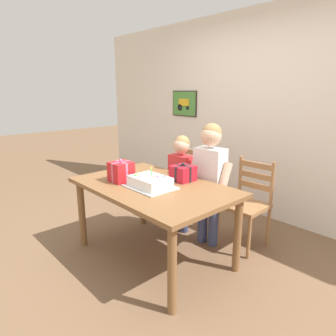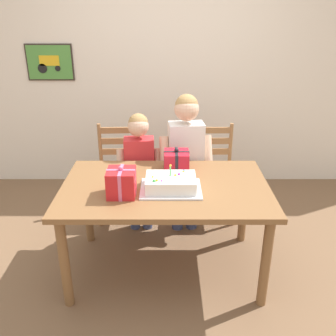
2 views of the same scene
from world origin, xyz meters
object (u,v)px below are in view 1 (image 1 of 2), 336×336
object	(u,v)px
chair_right	(247,203)
gift_box_red_large	(183,173)
gift_box_beside_cake	(121,172)
child_younger	(181,174)
chair_left	(184,183)
dining_table	(153,194)
child_older	(210,173)
birthday_cake	(150,182)

from	to	relation	value
chair_right	gift_box_red_large	bearing A→B (deg)	-122.69
gift_box_beside_cake	child_younger	bearing A→B (deg)	84.87
chair_left	chair_right	distance (m)	0.93
dining_table	child_older	size ratio (longest dim) A/B	1.19
birthday_cake	chair_right	bearing A→B (deg)	66.25
dining_table	gift_box_red_large	size ratio (longest dim) A/B	7.52
dining_table	chair_right	size ratio (longest dim) A/B	1.68
birthday_cake	child_older	world-z (taller)	child_older
birthday_cake	gift_box_beside_cake	bearing A→B (deg)	-166.79
chair_left	child_older	bearing A→B (deg)	-23.48
birthday_cake	chair_left	world-z (taller)	birthday_cake
dining_table	gift_box_red_large	distance (m)	0.36
gift_box_red_large	chair_right	bearing A→B (deg)	57.31
chair_left	child_younger	distance (m)	0.42
gift_box_red_large	chair_left	world-z (taller)	gift_box_red_large
chair_left	chair_right	bearing A→B (deg)	0.00
child_older	chair_left	bearing A→B (deg)	156.52
dining_table	chair_right	world-z (taller)	chair_right
dining_table	chair_right	bearing A→B (deg)	62.55
child_younger	chair_right	bearing A→B (deg)	21.78
child_older	child_younger	distance (m)	0.43
child_older	gift_box_beside_cake	bearing A→B (deg)	-122.57
gift_box_red_large	child_younger	distance (m)	0.47
gift_box_beside_cake	child_older	size ratio (longest dim) A/B	0.17
dining_table	child_younger	bearing A→B (deg)	111.26
gift_box_beside_cake	chair_left	bearing A→B (deg)	98.71
birthday_cake	child_younger	world-z (taller)	child_younger
gift_box_beside_cake	child_older	xyz separation A→B (m)	(0.48, 0.76, -0.06)
dining_table	chair_right	xyz separation A→B (m)	(0.46, 0.89, -0.19)
birthday_cake	child_older	xyz separation A→B (m)	(0.14, 0.68, -0.01)
gift_box_red_large	chair_left	xyz separation A→B (m)	(-0.55, 0.58, -0.36)
child_older	gift_box_red_large	bearing A→B (deg)	-106.71
dining_table	child_younger	distance (m)	0.65
gift_box_beside_cake	chair_left	xyz separation A→B (m)	(-0.16, 1.04, -0.38)
dining_table	child_younger	world-z (taller)	child_younger
gift_box_red_large	child_younger	size ratio (longest dim) A/B	0.18
chair_left	chair_right	world-z (taller)	same
gift_box_red_large	gift_box_beside_cake	size ratio (longest dim) A/B	0.91
birthday_cake	chair_left	size ratio (longest dim) A/B	0.48
gift_box_beside_cake	child_older	world-z (taller)	child_older
child_younger	chair_left	bearing A→B (deg)	129.14
dining_table	gift_box_red_large	bearing A→B (deg)	73.88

